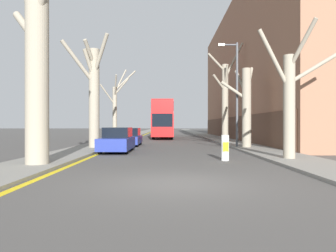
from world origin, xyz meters
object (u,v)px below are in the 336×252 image
(street_tree_right_2, at_px, (224,99))
(parked_car_0, at_px, (116,140))
(street_tree_right_0, at_px, (289,99))
(parked_car_1, at_px, (128,137))
(street_tree_right_1, at_px, (244,105))
(traffic_bollard, at_px, (224,148))
(street_tree_left_0, at_px, (35,68))
(street_tree_left_1, at_px, (92,93))
(double_decker_bus, at_px, (162,118))
(street_tree_left_2, at_px, (114,108))
(lamp_post, at_px, (234,89))

(street_tree_right_2, height_order, parked_car_0, street_tree_right_2)
(street_tree_right_0, relative_size, parked_car_1, 1.36)
(street_tree_right_1, bearing_deg, street_tree_right_0, -88.68)
(traffic_bollard, bearing_deg, street_tree_right_0, -2.60)
(street_tree_right_2, distance_m, parked_car_1, 10.06)
(parked_car_0, xyz_separation_m, parked_car_1, (0.00, 6.07, -0.04))
(street_tree_left_0, bearing_deg, street_tree_left_1, 89.22)
(street_tree_right_2, relative_size, traffic_bollard, 7.86)
(double_decker_bus, height_order, traffic_bollard, double_decker_bus)
(street_tree_left_2, height_order, parked_car_1, street_tree_left_2)
(parked_car_1, bearing_deg, street_tree_right_0, -52.30)
(street_tree_left_1, xyz_separation_m, traffic_bollard, (7.58, -7.01, -3.18))
(street_tree_right_2, bearing_deg, traffic_bollard, -99.91)
(street_tree_left_2, distance_m, lamp_post, 13.02)
(street_tree_left_0, bearing_deg, street_tree_right_1, 42.85)
(street_tree_left_2, distance_m, double_decker_bus, 9.73)
(street_tree_left_2, bearing_deg, street_tree_left_1, -89.66)
(parked_car_1, height_order, lamp_post, lamp_post)
(street_tree_left_1, xyz_separation_m, street_tree_right_2, (10.28, 8.41, 0.31))
(street_tree_right_0, distance_m, parked_car_1, 14.18)
(street_tree_left_1, distance_m, traffic_bollard, 10.80)
(parked_car_1, bearing_deg, double_decker_bus, 80.25)
(street_tree_left_0, xyz_separation_m, street_tree_right_0, (10.64, 1.99, -1.06))
(parked_car_0, relative_size, traffic_bollard, 3.92)
(traffic_bollard, bearing_deg, street_tree_left_0, -164.60)
(street_tree_left_1, height_order, street_tree_right_0, street_tree_left_1)
(street_tree_right_1, bearing_deg, double_decker_bus, 108.64)
(street_tree_left_0, height_order, street_tree_right_1, street_tree_left_0)
(street_tree_right_0, xyz_separation_m, traffic_bollard, (-2.93, 0.13, -2.20))
(street_tree_right_0, height_order, street_tree_right_1, street_tree_right_0)
(street_tree_right_1, height_order, parked_car_1, street_tree_right_1)
(street_tree_left_2, xyz_separation_m, parked_car_1, (1.99, -5.64, -2.61))
(parked_car_1, relative_size, lamp_post, 0.61)
(street_tree_left_0, height_order, parked_car_1, street_tree_left_0)
(street_tree_left_1, bearing_deg, parked_car_0, -47.53)
(street_tree_right_2, xyz_separation_m, parked_car_1, (-8.34, -4.46, -3.42))
(street_tree_left_1, xyz_separation_m, lamp_post, (9.71, 1.03, 0.38))
(street_tree_right_1, bearing_deg, lamp_post, 143.64)
(street_tree_left_0, height_order, street_tree_left_2, street_tree_left_0)
(street_tree_right_0, relative_size, lamp_post, 0.82)
(parked_car_1, xyz_separation_m, traffic_bollard, (5.65, -10.96, -0.07))
(street_tree_left_0, height_order, street_tree_right_2, street_tree_right_2)
(street_tree_right_2, relative_size, parked_car_0, 2.01)
(street_tree_right_0, bearing_deg, street_tree_left_2, 122.28)
(street_tree_right_0, distance_m, parked_car_0, 10.16)
(street_tree_left_1, height_order, parked_car_0, street_tree_left_1)
(street_tree_left_1, distance_m, street_tree_right_1, 10.38)
(street_tree_left_2, bearing_deg, street_tree_right_0, -57.72)
(street_tree_right_0, relative_size, traffic_bollard, 5.23)
(parked_car_1, bearing_deg, traffic_bollard, -62.75)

